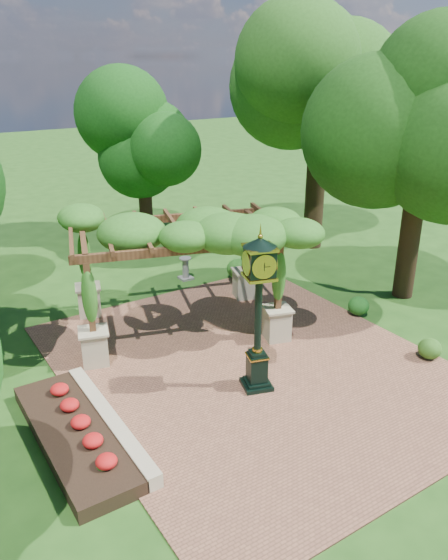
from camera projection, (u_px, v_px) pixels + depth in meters
ground at (273, 381)px, 15.22m from camera, size 120.00×120.00×0.00m
brick_plaza at (252, 365)px, 15.99m from camera, size 10.00×12.00×0.04m
border_wall at (110, 422)px, 13.21m from camera, size 0.35×5.00×0.40m
flower_bed at (74, 435)px, 12.77m from camera, size 1.50×5.00×0.36m
pedestal_clock at (259, 301)px, 13.94m from camera, size 1.07×1.07×4.36m
pergola at (176, 230)px, 17.01m from camera, size 7.48×5.85×4.13m
sundial at (186, 270)px, 22.06m from camera, size 0.51×0.51×0.92m
shrub_front at (430, 349)px, 16.22m from camera, size 0.90×0.90×0.62m
shrub_mid at (359, 306)px, 18.96m from camera, size 0.95×0.95×0.65m
shrub_back at (238, 269)px, 22.06m from camera, size 1.20×1.20×0.81m
tree_north at (142, 138)px, 25.31m from camera, size 4.16×4.16×7.11m
tree_east_far at (324, 54)px, 22.88m from camera, size 6.21×6.21×12.35m
tree_east_near at (425, 123)px, 18.32m from camera, size 5.13×5.13×9.19m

